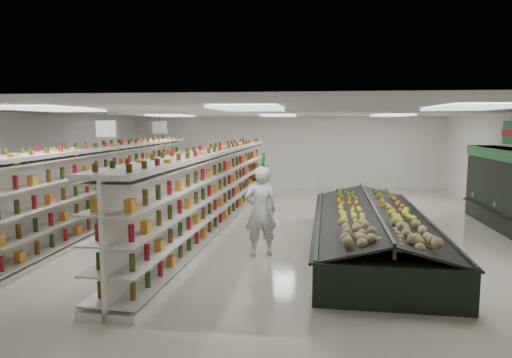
# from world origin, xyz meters

# --- Properties ---
(floor) EXTENTS (16.00, 16.00, 0.00)m
(floor) POSITION_xyz_m (0.00, 0.00, 0.00)
(floor) COLOR beige
(floor) RESTS_ON ground
(ceiling) EXTENTS (14.00, 16.00, 0.02)m
(ceiling) POSITION_xyz_m (0.00, 0.00, 3.20)
(ceiling) COLOR white
(ceiling) RESTS_ON wall_back
(wall_back) EXTENTS (14.00, 0.02, 3.20)m
(wall_back) POSITION_xyz_m (0.00, 8.00, 1.60)
(wall_back) COLOR white
(wall_back) RESTS_ON floor
(wall_front) EXTENTS (14.00, 0.02, 3.20)m
(wall_front) POSITION_xyz_m (0.00, -8.00, 1.60)
(wall_front) COLOR white
(wall_front) RESTS_ON floor
(wall_left) EXTENTS (0.02, 16.00, 3.20)m
(wall_left) POSITION_xyz_m (-7.00, 0.00, 1.60)
(wall_left) COLOR white
(wall_left) RESTS_ON floor
(aisle_sign_near) EXTENTS (0.52, 0.06, 0.75)m
(aisle_sign_near) POSITION_xyz_m (-3.80, -2.00, 2.75)
(aisle_sign_near) COLOR white
(aisle_sign_near) RESTS_ON ceiling
(aisle_sign_far) EXTENTS (0.52, 0.06, 0.75)m
(aisle_sign_far) POSITION_xyz_m (-3.80, 2.00, 2.75)
(aisle_sign_far) COLOR white
(aisle_sign_far) RESTS_ON ceiling
(gondola_left) EXTENTS (1.00, 13.00, 2.25)m
(gondola_left) POSITION_xyz_m (-4.66, -0.31, 1.03)
(gondola_left) COLOR silver
(gondola_left) RESTS_ON floor
(gondola_center) EXTENTS (1.50, 12.51, 2.16)m
(gondola_center) POSITION_xyz_m (-1.50, -0.43, 0.99)
(gondola_center) COLOR silver
(gondola_center) RESTS_ON floor
(produce_island) EXTENTS (2.86, 7.28, 1.07)m
(produce_island) POSITION_xyz_m (2.58, -2.21, 0.49)
(produce_island) COLOR black
(produce_island) RESTS_ON floor
(soda_endcap) EXTENTS (1.39, 1.05, 1.62)m
(soda_endcap) POSITION_xyz_m (-1.10, 4.90, 0.79)
(soda_endcap) COLOR #A4121D
(soda_endcap) RESTS_ON floor
(shopper_main) EXTENTS (0.83, 0.68, 1.97)m
(shopper_main) POSITION_xyz_m (0.10, -2.99, 0.98)
(shopper_main) COLOR silver
(shopper_main) RESTS_ON floor
(shopper_background) EXTENTS (0.78, 0.90, 1.58)m
(shopper_background) POSITION_xyz_m (-2.80, 2.67, 0.79)
(shopper_background) COLOR #94805B
(shopper_background) RESTS_ON floor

